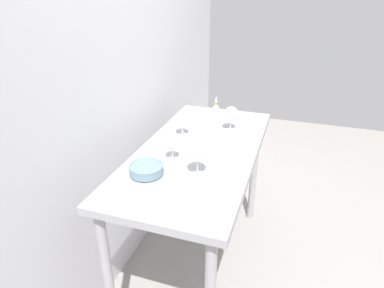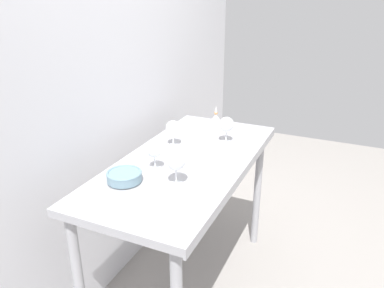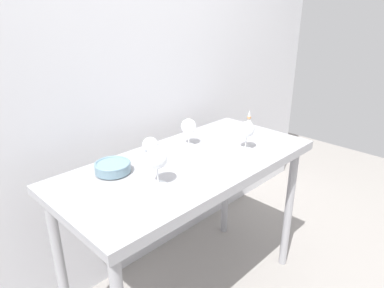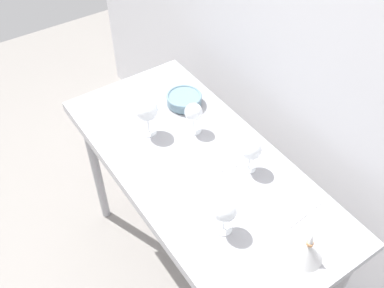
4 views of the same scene
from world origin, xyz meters
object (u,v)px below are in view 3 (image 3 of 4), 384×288
Objects in this scene: tasting_sheet_upper at (216,135)px; tasting_bowl at (113,167)px; wine_glass_near_right at (247,130)px; tasting_sheet_lower at (182,156)px; decanter_funnel at (249,125)px; wine_glass_far_left at (150,146)px; wine_glass_far_right at (189,127)px; wine_glass_near_left at (157,159)px.

tasting_sheet_upper is 1.37× the size of tasting_bowl.
tasting_sheet_lower is at bearing 150.28° from wine_glass_near_right.
wine_glass_near_right reaches higher than tasting_bowl.
tasting_bowl is at bearing 174.09° from tasting_sheet_upper.
tasting_sheet_lower is 0.57m from decanter_funnel.
wine_glass_near_right is at bearing -20.03° from tasting_sheet_lower.
tasting_sheet_upper is 0.73m from tasting_bowl.
wine_glass_far_left is 0.96× the size of wine_glass_far_right.
wine_glass_near_right is 1.16× the size of decanter_funnel.
decanter_funnel is (0.26, 0.17, -0.07)m from wine_glass_near_right.
tasting_bowl is at bearing 159.18° from wine_glass_far_left.
tasting_bowl is (-0.18, 0.07, -0.07)m from wine_glass_far_left.
wine_glass_far_left is 0.88× the size of tasting_bowl.
wine_glass_near_right reaches higher than tasting_sheet_upper.
wine_glass_near_left is 0.48m from wine_glass_far_right.
wine_glass_far_right is at bearing 174.87° from tasting_sheet_upper.
wine_glass_far_left is at bearing -169.67° from wine_glass_far_right.
wine_glass_far_right reaches higher than tasting_sheet_lower.
tasting_sheet_lower is at bearing -171.80° from tasting_sheet_upper.
wine_glass_near_left is at bearing -143.86° from tasting_sheet_lower.
wine_glass_near_left is 0.71m from tasting_sheet_upper.
wine_glass_far_left is at bearing -179.18° from tasting_sheet_upper.
wine_glass_near_left is 1.30× the size of decanter_funnel.
wine_glass_far_right is 0.91× the size of tasting_bowl.
wine_glass_near_left is 1.05× the size of tasting_bowl.
wine_glass_near_right is 0.94× the size of tasting_bowl.
wine_glass_far_left is 0.64× the size of tasting_sheet_upper.
tasting_sheet_lower is at bearing -146.74° from wine_glass_far_right.
tasting_bowl is at bearing 173.27° from decanter_funnel.
wine_glass_near_right is 0.38m from tasting_sheet_lower.
wine_glass_far_left is 0.33m from wine_glass_far_right.
wine_glass_far_left reaches higher than tasting_sheet_lower.
tasting_sheet_lower is at bearing -14.88° from tasting_bowl.
tasting_sheet_upper is at bearing 0.09° from wine_glass_far_right.
wine_glass_near_left is at bearing -165.80° from tasting_sheet_upper.
decanter_funnel is at bearing -13.09° from wine_glass_far_right.
wine_glass_near_left is 0.35m from tasting_sheet_lower.
wine_glass_near_left is at bearing -171.31° from decanter_funnel.
wine_glass_near_left reaches higher than tasting_sheet_lower.
tasting_bowl is (-0.73, 0.01, 0.03)m from tasting_sheet_upper.
wine_glass_far_right is at bearing 123.86° from wine_glass_near_right.
tasting_sheet_upper is at bearing 23.12° from tasting_sheet_lower.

